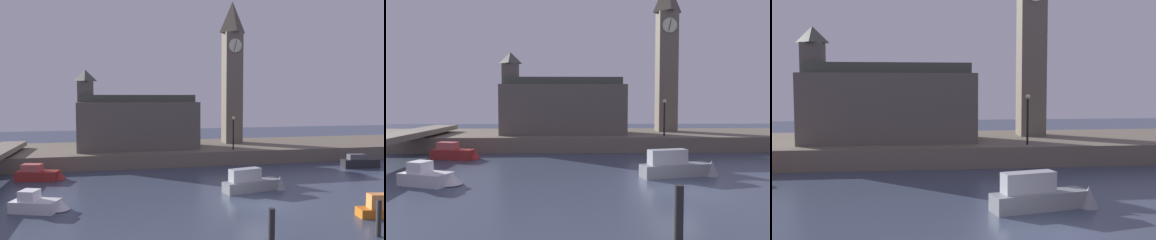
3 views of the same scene
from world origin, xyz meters
TOP-DOWN VIEW (x-y plane):
  - ground_plane at (0.00, 0.00)m, footprint 120.00×120.00m
  - far_embankment at (0.00, 20.00)m, footprint 70.00×12.00m
  - clock_tower at (5.33, 21.56)m, footprint 2.38×2.43m
  - parliament_hall at (-6.95, 18.67)m, footprint 13.14×5.39m
  - streetlamp at (3.46, 15.31)m, footprint 0.36×0.36m
  - boat_cruiser_grey at (1.32, 3.42)m, footprint 5.48×2.26m

SIDE VIEW (x-z plane):
  - ground_plane at x=0.00m, z-range 0.00..0.00m
  - boat_cruiser_grey at x=1.32m, z-range -0.32..1.60m
  - far_embankment at x=0.00m, z-range 0.00..1.50m
  - streetlamp at x=3.46m, z-range 1.97..5.65m
  - parliament_hall at x=-6.95m, z-range 0.06..8.84m
  - clock_tower at x=5.33m, z-range 1.81..19.47m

